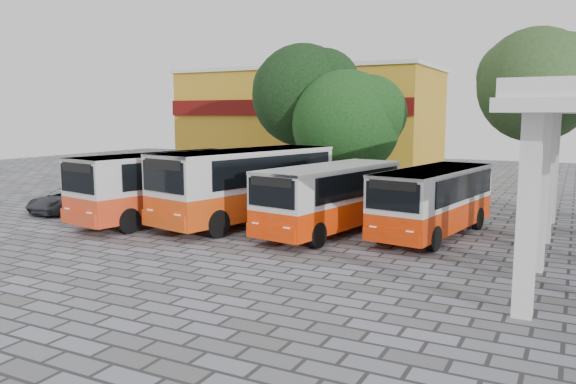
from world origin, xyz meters
The scene contains 10 objects.
ground centered at (0.00, 0.00, 0.00)m, with size 90.00×90.00×0.00m, color #5D5D5F.
shophouse_block centered at (-11.00, 25.99, 4.16)m, with size 20.40×10.40×8.30m.
bus_far_left centered at (-7.39, 3.09, 1.72)m, with size 4.03×8.61×2.97m.
bus_centre_left centered at (-3.76, 4.25, 1.84)m, with size 4.58×9.26×3.18m.
bus_centre_right centered at (0.24, 4.01, 1.55)m, with size 3.52×7.75×2.68m.
bus_far_right centered at (3.97, 5.33, 1.51)m, with size 3.31×7.53×2.61m.
tree_left centered at (-5.94, 14.45, 6.00)m, with size 6.40×6.09×8.85m.
tree_middle centered at (-2.66, 13.13, 4.35)m, with size 6.27×5.97×7.14m.
tree_right centered at (6.92, 12.67, 6.20)m, with size 5.56×5.30×8.68m.
parked_car centered at (-13.00, 2.79, 0.58)m, with size 1.94×4.21×1.17m, color #2E2E35.
Camera 1 is at (8.77, -16.14, 4.65)m, focal length 35.00 mm.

